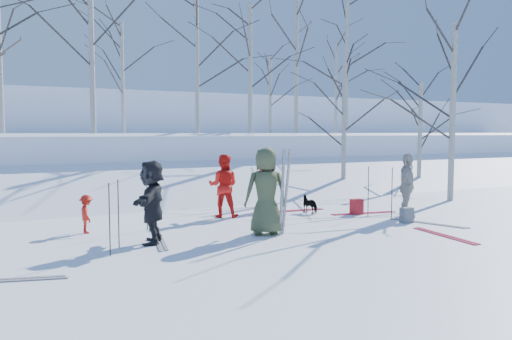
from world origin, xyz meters
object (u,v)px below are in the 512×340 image
skier_red_north (264,180)px  backpack_red (357,207)px  skier_olive_center (266,191)px  skier_red_seated (86,214)px  skier_grey_west (152,202)px  skier_cream_east (407,186)px  backpack_grey (407,215)px  backpack_dark (266,206)px  skier_redor_behind (223,186)px  dog (310,204)px

skier_red_north → backpack_red: 2.67m
skier_olive_center → skier_red_seated: 4.04m
skier_red_seated → skier_grey_west: skier_grey_west is taller
skier_cream_east → backpack_grey: skier_cream_east is taller
backpack_red → backpack_dark: backpack_red is taller
skier_olive_center → skier_redor_behind: skier_olive_center is taller
skier_olive_center → backpack_dark: 3.05m
skier_redor_behind → skier_olive_center: bearing=118.6°
skier_grey_west → backpack_grey: 6.32m
backpack_grey → skier_grey_west: bearing=175.0°
skier_olive_center → skier_cream_east: (4.23, 0.18, -0.11)m
skier_olive_center → skier_red_seated: size_ratio=2.23×
backpack_red → backpack_dark: (-2.12, 1.32, -0.01)m
skier_grey_west → backpack_grey: size_ratio=4.45×
skier_cream_east → backpack_grey: size_ratio=4.49×
skier_grey_west → dog: bearing=133.4°
skier_grey_west → backpack_grey: bearing=108.6°
skier_red_seated → backpack_grey: skier_red_seated is taller
skier_red_seated → backpack_red: 7.03m
skier_cream_east → skier_olive_center: bearing=147.6°
skier_olive_center → backpack_grey: 3.89m
skier_grey_west → dog: (4.92, 1.77, -0.59)m
skier_redor_behind → backpack_red: 3.71m
skier_red_north → backpack_dark: skier_red_north is taller
skier_redor_behind → skier_red_seated: (-3.56, -0.61, -0.40)m
skier_olive_center → backpack_red: bearing=-144.6°
skier_redor_behind → skier_grey_west: skier_grey_west is taller
skier_olive_center → skier_red_seated: (-3.51, 1.92, -0.53)m
skier_red_north → backpack_grey: 4.02m
skier_cream_east → backpack_red: size_ratio=4.06×
skier_red_north → backpack_dark: size_ratio=4.48×
skier_red_north → dog: (1.01, -0.85, -0.64)m
dog → backpack_grey: size_ratio=1.57×
skier_cream_east → backpack_red: skier_cream_east is taller
skier_olive_center → skier_red_north: size_ratio=1.07×
skier_red_north → skier_redor_behind: (-1.41, -0.37, -0.06)m
skier_redor_behind → backpack_grey: 4.74m
dog → skier_red_seated: bearing=-15.0°
dog → skier_red_north: bearing=-56.3°
skier_olive_center → skier_red_north: skier_olive_center is taller
backpack_dark → skier_olive_center: bearing=-117.5°
skier_redor_behind → skier_grey_west: 3.37m
backpack_red → skier_redor_behind: bearing=160.5°
backpack_red → backpack_dark: bearing=148.1°
skier_red_north → backpack_red: skier_red_north is taller
skier_red_north → skier_red_seated: size_ratio=2.08×
dog → backpack_red: size_ratio=1.42×
skier_olive_center → skier_grey_west: bearing=8.5°
skier_redor_behind → backpack_grey: bearing=172.9°
skier_red_seated → backpack_dark: size_ratio=2.16×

